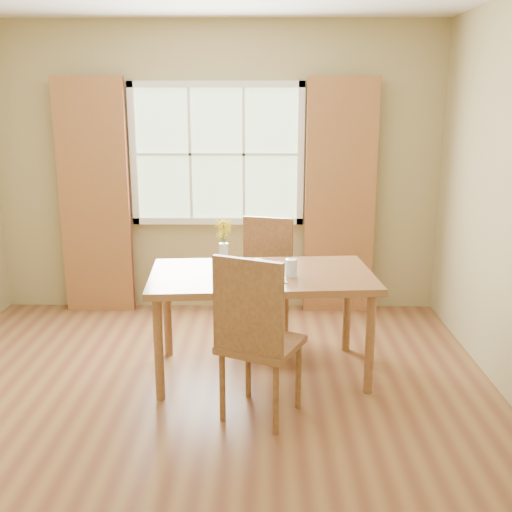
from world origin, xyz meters
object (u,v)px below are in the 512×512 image
object	(u,v)px
flower_vase	(224,237)
croissant_sandwich	(255,267)
dining_table	(262,284)
water_glass	(291,268)
chair_far	(265,274)
chair_near	(255,333)

from	to	relation	value
flower_vase	croissant_sandwich	bearing A→B (deg)	-52.60
dining_table	flower_vase	distance (m)	0.46
water_glass	flower_vase	size ratio (longest dim) A/B	0.35
chair_far	flower_vase	distance (m)	0.74
chair_near	flower_vase	size ratio (longest dim) A/B	3.05
dining_table	water_glass	xyz separation A→B (m)	(0.21, -0.09, 0.14)
croissant_sandwich	flower_vase	size ratio (longest dim) A/B	0.55
chair_near	flower_vase	bearing A→B (deg)	130.18
water_glass	croissant_sandwich	bearing A→B (deg)	-171.77
croissant_sandwich	water_glass	xyz separation A→B (m)	(0.25, 0.04, -0.02)
chair_near	chair_far	bearing A→B (deg)	112.36
chair_near	flower_vase	world-z (taller)	flower_vase
chair_far	croissant_sandwich	size ratio (longest dim) A/B	5.28
dining_table	croissant_sandwich	distance (m)	0.20
chair_near	water_glass	distance (m)	0.71
chair_near	chair_far	world-z (taller)	chair_near
croissant_sandwich	flower_vase	xyz separation A→B (m)	(-0.24, 0.31, 0.15)
dining_table	flower_vase	size ratio (longest dim) A/B	4.63
flower_vase	water_glass	bearing A→B (deg)	-29.39
chair_far	water_glass	distance (m)	0.86
dining_table	water_glass	world-z (taller)	water_glass
dining_table	chair_far	world-z (taller)	chair_far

